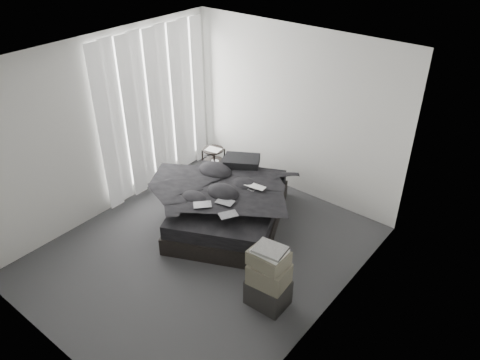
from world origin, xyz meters
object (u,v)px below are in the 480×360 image
Objects in this scene: bed at (229,215)px; side_stand at (214,166)px; laptop at (254,184)px; box_lower at (268,292)px.

side_stand is at bearing 117.60° from bed.
laptop is 1.63m from box_lower.
box_lower is at bearing -53.09° from laptop.
box_lower is at bearing -59.18° from bed.
bed is 1.15m from side_stand.
side_stand is at bearing 150.20° from laptop.
bed is at bearing -37.50° from side_stand.
laptop is (0.29, 0.19, 0.56)m from bed.
laptop reaches higher than side_stand.
box_lower is (2.26, -1.62, -0.14)m from side_stand.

